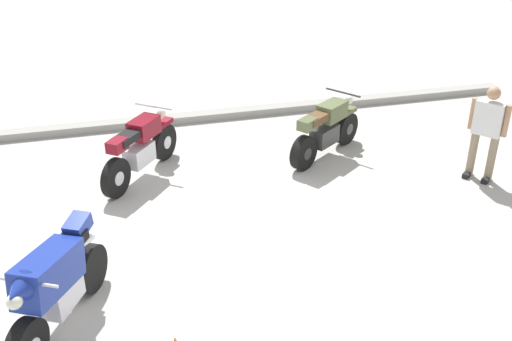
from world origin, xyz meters
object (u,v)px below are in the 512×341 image
motorcycle_olive_vintage (326,130)px  motorcycle_maroon_cruiser (140,148)px  motorcycle_blue_sportbike (56,283)px  person_in_white_shirt (487,128)px

motorcycle_olive_vintage → motorcycle_maroon_cruiser: bearing=143.5°
motorcycle_blue_sportbike → motorcycle_maroon_cruiser: bearing=-172.2°
motorcycle_blue_sportbike → motorcycle_maroon_cruiser: size_ratio=1.06×
motorcycle_maroon_cruiser → person_in_white_shirt: bearing=-67.4°
motorcycle_olive_vintage → motorcycle_blue_sportbike: size_ratio=0.92×
motorcycle_blue_sportbike → person_in_white_shirt: size_ratio=1.15×
motorcycle_maroon_cruiser → motorcycle_olive_vintage: bearing=-52.7°
motorcycle_olive_vintage → motorcycle_maroon_cruiser: motorcycle_maroon_cruiser is taller
motorcycle_maroon_cruiser → person_in_white_shirt: 5.60m
motorcycle_olive_vintage → motorcycle_maroon_cruiser: (-3.22, 0.03, 0.03)m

